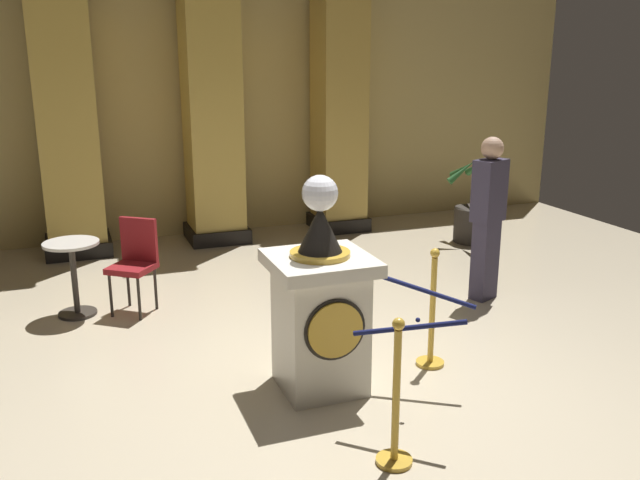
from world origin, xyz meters
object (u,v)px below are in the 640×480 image
stanchion_near (396,414)px  stanchion_far (432,325)px  pedestal_clock (320,308)px  cafe_table (73,269)px  potted_palm_right (474,216)px  cafe_chair_red (135,257)px  bystander_guest (488,214)px

stanchion_near → stanchion_far: stanchion_far is taller
stanchion_near → stanchion_far: (0.94, 1.20, 0.01)m
stanchion_near → pedestal_clock: bearing=94.2°
pedestal_clock → cafe_table: 2.92m
potted_palm_right → cafe_table: size_ratio=1.54×
pedestal_clock → stanchion_far: pedestal_clock is taller
stanchion_near → stanchion_far: size_ratio=0.98×
stanchion_far → stanchion_near: bearing=-128.1°
pedestal_clock → stanchion_near: pedestal_clock is taller
potted_palm_right → cafe_table: potted_palm_right is taller
cafe_table → cafe_chair_red: cafe_chair_red is taller
pedestal_clock → cafe_table: pedestal_clock is taller
potted_palm_right → cafe_chair_red: size_ratio=1.23×
stanchion_near → cafe_chair_red: (-1.25, 3.37, 0.22)m
bystander_guest → cafe_table: 4.28m
stanchion_near → bystander_guest: size_ratio=0.58×
pedestal_clock → stanchion_near: 1.19m
potted_palm_right → pedestal_clock: bearing=-136.8°
stanchion_far → bystander_guest: size_ratio=0.59×
potted_palm_right → stanchion_near: bearing=-127.7°
bystander_guest → cafe_table: size_ratio=2.27×
stanchion_near → cafe_table: (-1.85, 3.46, 0.14)m
stanchion_far → cafe_chair_red: 3.09m
potted_palm_right → bystander_guest: size_ratio=0.68×
pedestal_clock → stanchion_near: size_ratio=1.69×
bystander_guest → stanchion_near: bearing=-133.1°
pedestal_clock → potted_palm_right: pedestal_clock is taller
stanchion_near → potted_palm_right: size_ratio=0.85×
cafe_table → cafe_chair_red: (0.60, -0.09, 0.09)m
stanchion_near → cafe_chair_red: bearing=110.4°
potted_palm_right → cafe_chair_red: (-4.70, -1.08, 0.21)m
stanchion_near → potted_palm_right: potted_palm_right is taller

